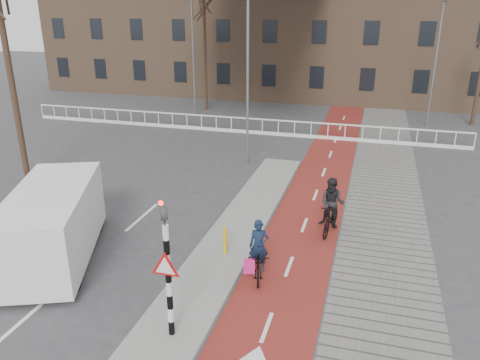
# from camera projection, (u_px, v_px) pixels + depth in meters

# --- Properties ---
(ground) EXTENTS (120.00, 120.00, 0.00)m
(ground) POSITION_uv_depth(u_px,v_px,m) (222.00, 295.00, 12.88)
(ground) COLOR #38383A
(ground) RESTS_ON ground
(bike_lane) EXTENTS (2.50, 60.00, 0.01)m
(bike_lane) POSITION_uv_depth(u_px,v_px,m) (321.00, 179.00, 21.48)
(bike_lane) COLOR maroon
(bike_lane) RESTS_ON ground
(sidewalk) EXTENTS (3.00, 60.00, 0.01)m
(sidewalk) POSITION_uv_depth(u_px,v_px,m) (385.00, 185.00, 20.74)
(sidewalk) COLOR slate
(sidewalk) RESTS_ON ground
(curb_island) EXTENTS (1.80, 16.00, 0.12)m
(curb_island) POSITION_uv_depth(u_px,v_px,m) (239.00, 228.00, 16.64)
(curb_island) COLOR gray
(curb_island) RESTS_ON ground
(traffic_signal) EXTENTS (0.80, 0.80, 3.68)m
(traffic_signal) POSITION_uv_depth(u_px,v_px,m) (167.00, 266.00, 10.52)
(traffic_signal) COLOR black
(traffic_signal) RESTS_ON curb_island
(bollard) EXTENTS (0.12, 0.12, 0.91)m
(bollard) POSITION_uv_depth(u_px,v_px,m) (225.00, 241.00, 14.65)
(bollard) COLOR #E8AA0C
(bollard) RESTS_ON curb_island
(cyclist_near) EXTENTS (1.00, 1.79, 1.79)m
(cyclist_near) POSITION_uv_depth(u_px,v_px,m) (258.00, 258.00, 13.55)
(cyclist_near) COLOR black
(cyclist_near) RESTS_ON bike_lane
(cyclist_far) EXTENTS (0.95, 1.93, 2.01)m
(cyclist_far) POSITION_uv_depth(u_px,v_px,m) (331.00, 211.00, 16.14)
(cyclist_far) COLOR black
(cyclist_far) RESTS_ON bike_lane
(van) EXTENTS (4.02, 5.75, 2.30)m
(van) POSITION_uv_depth(u_px,v_px,m) (53.00, 224.00, 14.33)
(van) COLOR white
(van) RESTS_ON ground
(railing) EXTENTS (28.00, 0.10, 0.99)m
(railing) POSITION_uv_depth(u_px,v_px,m) (231.00, 127.00, 29.37)
(railing) COLOR silver
(railing) RESTS_ON ground
(townhouse_row) EXTENTS (46.00, 10.00, 15.90)m
(townhouse_row) POSITION_uv_depth(u_px,v_px,m) (306.00, 1.00, 39.70)
(townhouse_row) COLOR #7F6047
(townhouse_row) RESTS_ON ground
(tree_left) EXTENTS (0.26, 0.26, 9.79)m
(tree_left) POSITION_uv_depth(u_px,v_px,m) (10.00, 72.00, 19.45)
(tree_left) COLOR #312016
(tree_left) RESTS_ON ground
(tree_mid) EXTENTS (0.23, 0.23, 8.67)m
(tree_mid) POSITION_uv_depth(u_px,v_px,m) (205.00, 51.00, 34.41)
(tree_mid) COLOR #312016
(tree_mid) RESTS_ON ground
(tree_right) EXTENTS (0.26, 0.26, 6.18)m
(tree_right) POSITION_uv_depth(u_px,v_px,m) (480.00, 78.00, 30.18)
(tree_right) COLOR #312016
(tree_right) RESTS_ON ground
(streetlight_near) EXTENTS (0.12, 0.12, 8.79)m
(streetlight_near) POSITION_uv_depth(u_px,v_px,m) (248.00, 75.00, 22.11)
(streetlight_near) COLOR slate
(streetlight_near) RESTS_ON ground
(streetlight_left) EXTENTS (0.12, 0.12, 8.70)m
(streetlight_left) POSITION_uv_depth(u_px,v_px,m) (193.00, 53.00, 32.73)
(streetlight_left) COLOR slate
(streetlight_left) RESTS_ON ground
(streetlight_right) EXTENTS (0.12, 0.12, 7.86)m
(streetlight_right) POSITION_uv_depth(u_px,v_px,m) (435.00, 65.00, 29.73)
(streetlight_right) COLOR slate
(streetlight_right) RESTS_ON ground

